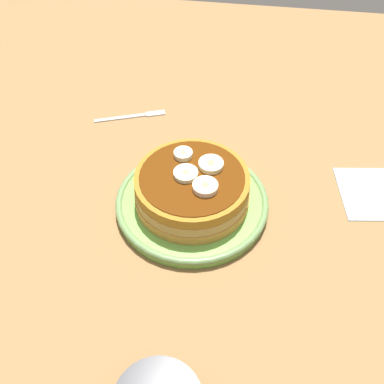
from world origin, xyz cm
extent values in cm
cube|color=olive|center=(0.00, 0.00, -1.50)|extent=(140.00, 140.00, 3.00)
cylinder|color=#72B74C|center=(0.00, 0.00, 0.76)|extent=(22.30, 22.30, 1.52)
torus|color=#658B50|center=(0.00, 0.00, 1.29)|extent=(22.69, 22.69, 1.06)
cylinder|color=#C3833A|center=(0.44, 0.18, 2.31)|extent=(16.73, 16.73, 1.60)
cylinder|color=tan|center=(0.25, -0.12, 3.91)|extent=(16.50, 16.50, 1.60)
cylinder|color=#A46F21|center=(-0.23, 0.09, 5.51)|extent=(16.39, 16.39, 1.60)
cylinder|color=#592B0A|center=(0.00, 0.00, 6.39)|extent=(14.88, 14.88, 0.16)
cylinder|color=#F3F2C3|center=(0.87, -0.35, 6.73)|extent=(3.46, 3.46, 0.84)
cylinder|color=tan|center=(0.87, -0.35, 7.18)|extent=(0.97, 0.97, 0.08)
cylinder|color=#F6F2B6|center=(-2.37, -2.34, 6.77)|extent=(3.59, 3.59, 0.93)
cylinder|color=tan|center=(-2.37, -2.34, 7.27)|extent=(1.01, 1.01, 0.08)
cylinder|color=#FCE2BC|center=(-2.15, 2.14, 6.81)|extent=(3.50, 3.50, 1.00)
cylinder|color=tan|center=(-2.15, 2.14, 7.35)|extent=(0.98, 0.98, 0.08)
cylinder|color=#FAF2C1|center=(1.90, -3.90, 6.78)|extent=(2.76, 2.76, 0.94)
cylinder|color=tan|center=(1.90, -3.90, 7.28)|extent=(0.77, 0.77, 0.08)
cube|color=#99B2BF|center=(-27.67, -6.88, 0.15)|extent=(12.47, 12.47, 0.30)
cube|color=silver|center=(16.23, -19.09, 0.25)|extent=(9.14, 4.00, 0.50)
cube|color=silver|center=(10.15, -21.38, 0.25)|extent=(3.72, 2.41, 0.50)
camera|label=1|loc=(-6.55, 42.55, 49.71)|focal=40.92mm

